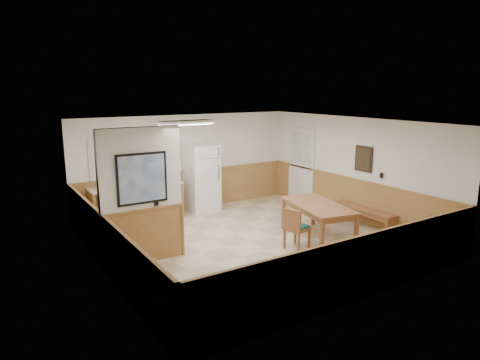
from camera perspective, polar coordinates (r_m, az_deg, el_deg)
ground at (r=9.08m, az=1.41°, el=-8.24°), size 6.00×6.00×0.00m
ceiling at (r=8.54m, az=1.49°, el=7.68°), size 6.00×6.00×0.02m
back_wall at (r=11.30m, az=-7.06°, el=2.30°), size 6.00×0.02×2.50m
right_wall at (r=10.66m, az=14.97°, el=1.39°), size 0.02×6.00×2.50m
left_wall at (r=7.53m, az=-17.91°, el=-3.19°), size 0.02×6.00×2.50m
wainscot_back at (r=11.43m, az=-6.92°, el=-1.42°), size 6.00×0.04×1.00m
wainscot_right at (r=10.81m, az=14.68°, el=-2.53°), size 0.04×6.00×1.00m
wainscot_left at (r=7.76m, az=-17.41°, el=-8.52°), size 0.04×6.00×1.00m
partition_wall at (r=7.92m, az=-13.02°, el=-2.29°), size 1.50×0.20×2.50m
kitchen_counter at (r=10.72m, az=-12.06°, el=-2.73°), size 2.20×0.61×1.00m
exterior_door at (r=12.02m, az=8.16°, el=1.90°), size 0.07×1.02×2.15m
kitchen_window at (r=10.51m, az=-17.44°, el=2.76°), size 0.80×0.04×1.00m
wall_painting at (r=10.39m, az=16.15°, el=2.73°), size 0.04×0.50×0.60m
fluorescent_fixture at (r=9.28m, az=-7.19°, el=7.62°), size 1.20×0.30×0.09m
refrigerator at (r=11.14m, az=-5.13°, el=0.25°), size 0.80×0.73×1.75m
dining_table at (r=9.26m, az=10.32°, el=-3.75°), size 1.26×1.95×0.75m
dining_bench at (r=10.36m, az=16.22°, el=-4.14°), size 0.39×1.66×0.45m
dining_chair at (r=8.58m, az=7.30°, el=-6.07°), size 0.64×0.50×0.85m
fire_extinguisher at (r=10.84m, az=-9.25°, el=0.98°), size 0.13×0.13×0.44m
soap_bottle at (r=10.32m, az=-17.56°, el=-0.41°), size 0.08×0.08×0.24m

